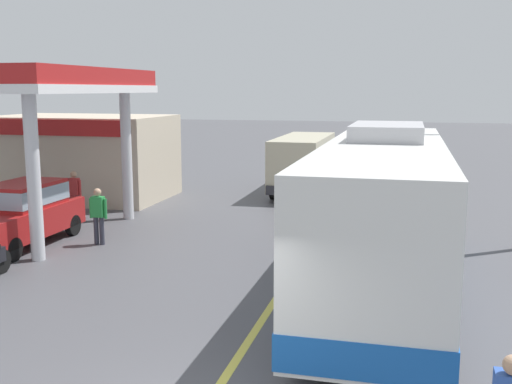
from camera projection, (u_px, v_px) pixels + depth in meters
The scene contains 8 objects.
ground at pixel (345, 193), 26.75m from camera, with size 120.00×120.00×0.00m, color #4C4C51.
lane_divider_stripe at pixel (330, 215), 21.97m from camera, with size 0.16×50.00×0.01m, color #D8CC4C.
coach_bus_main at pixel (383, 216), 13.47m from camera, with size 2.60×11.04×3.69m.
gas_station_roadside at pixel (55, 138), 23.25m from camera, with size 9.10×11.95×5.10m.
car_at_pump at pixel (22, 211), 17.61m from camera, with size 1.70×4.20×1.82m.
minibus_opposing_lane at pixel (303, 159), 26.61m from camera, with size 2.04×6.13×2.44m.
pedestrian_near_pump at pixel (74, 192), 21.31m from camera, with size 0.55×0.22×1.66m.
pedestrian_by_shop at pixel (98, 213), 17.67m from camera, with size 0.55×0.22×1.66m.
Camera 1 is at (2.67, -6.53, 4.48)m, focal length 42.84 mm.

